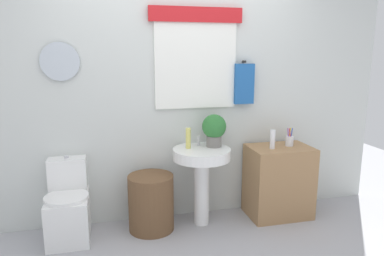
% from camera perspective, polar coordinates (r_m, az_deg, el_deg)
% --- Properties ---
extents(back_wall, '(4.40, 0.18, 2.60)m').
position_cam_1_polar(back_wall, '(3.56, -2.55, 6.20)').
color(back_wall, silver).
rests_on(back_wall, ground_plane).
extents(toilet, '(0.38, 0.51, 0.73)m').
position_cam_1_polar(toilet, '(3.51, -19.07, -11.92)').
color(toilet, white).
rests_on(toilet, ground_plane).
extents(laundry_hamper, '(0.43, 0.43, 0.54)m').
position_cam_1_polar(laundry_hamper, '(3.49, -6.53, -11.71)').
color(laundry_hamper, brown).
rests_on(laundry_hamper, ground_plane).
extents(pedestal_sink, '(0.55, 0.55, 0.76)m').
position_cam_1_polar(pedestal_sink, '(3.46, 1.54, -6.13)').
color(pedestal_sink, white).
rests_on(pedestal_sink, ground_plane).
extents(faucet, '(0.03, 0.03, 0.10)m').
position_cam_1_polar(faucet, '(3.51, 1.04, -2.05)').
color(faucet, silver).
rests_on(faucet, pedestal_sink).
extents(wooden_cabinet, '(0.63, 0.44, 0.73)m').
position_cam_1_polar(wooden_cabinet, '(3.83, 13.60, -8.24)').
color(wooden_cabinet, '#9E754C').
rests_on(wooden_cabinet, ground_plane).
extents(soap_bottle, '(0.05, 0.05, 0.20)m').
position_cam_1_polar(soap_bottle, '(3.41, -0.61, -1.64)').
color(soap_bottle, '#DBD166').
rests_on(soap_bottle, pedestal_sink).
extents(potted_plant, '(0.23, 0.23, 0.32)m').
position_cam_1_polar(potted_plant, '(3.47, 3.54, -0.10)').
color(potted_plant, slate).
rests_on(potted_plant, pedestal_sink).
extents(lotion_bottle, '(0.05, 0.05, 0.19)m').
position_cam_1_polar(lotion_bottle, '(3.61, 12.69, -1.78)').
color(lotion_bottle, white).
rests_on(lotion_bottle, wooden_cabinet).
extents(toothbrush_cup, '(0.08, 0.08, 0.18)m').
position_cam_1_polar(toothbrush_cup, '(3.77, 15.25, -1.94)').
color(toothbrush_cup, silver).
rests_on(toothbrush_cup, wooden_cabinet).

